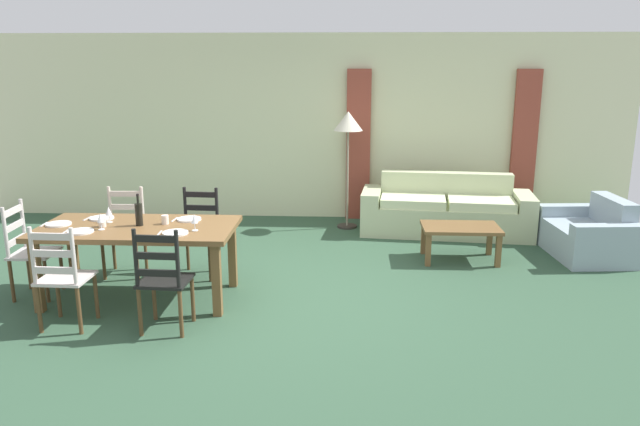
{
  "coord_description": "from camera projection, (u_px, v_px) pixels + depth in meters",
  "views": [
    {
      "loc": [
        0.69,
        -5.73,
        2.31
      ],
      "look_at": [
        0.38,
        0.47,
        0.75
      ],
      "focal_mm": 34.06,
      "sensor_mm": 36.0,
      "label": 1
    }
  ],
  "objects": [
    {
      "name": "fork_far_right",
      "position": [
        175.0,
        220.0,
        6.13
      ],
      "size": [
        0.03,
        0.17,
        0.01
      ],
      "primitive_type": "cube",
      "rotation": [
        0.0,
        0.0,
        -0.08
      ],
      "color": "silver",
      "rests_on": "dining_table"
    },
    {
      "name": "wine_bottle",
      "position": [
        139.0,
        214.0,
        5.89
      ],
      "size": [
        0.07,
        0.07,
        0.32
      ],
      "color": "black",
      "rests_on": "dining_table"
    },
    {
      "name": "standing_lamp",
      "position": [
        348.0,
        128.0,
        8.32
      ],
      "size": [
        0.4,
        0.4,
        1.64
      ],
      "color": "#332D28",
      "rests_on": "ground_plane"
    },
    {
      "name": "coffee_cup_secondary",
      "position": [
        102.0,
        222.0,
        5.86
      ],
      "size": [
        0.07,
        0.07,
        0.09
      ],
      "primitive_type": "cylinder",
      "color": "beige",
      "rests_on": "dining_table"
    },
    {
      "name": "dining_table",
      "position": [
        138.0,
        235.0,
        5.92
      ],
      "size": [
        1.9,
        0.96,
        0.75
      ],
      "color": "brown",
      "rests_on": "ground_plane"
    },
    {
      "name": "dining_chair_head_west",
      "position": [
        29.0,
        250.0,
        6.04
      ],
      "size": [
        0.42,
        0.44,
        0.96
      ],
      "color": "beige",
      "rests_on": "ground_plane"
    },
    {
      "name": "wine_glass_far_left",
      "position": [
        109.0,
        212.0,
        6.0
      ],
      "size": [
        0.06,
        0.06,
        0.16
      ],
      "color": "white",
      "rests_on": "dining_table"
    },
    {
      "name": "dining_chair_far_left",
      "position": [
        125.0,
        232.0,
        6.7
      ],
      "size": [
        0.44,
        0.42,
        0.96
      ],
      "color": "beige",
      "rests_on": "ground_plane"
    },
    {
      "name": "fork_near_right",
      "position": [
        159.0,
        233.0,
        5.64
      ],
      "size": [
        0.03,
        0.17,
        0.01
      ],
      "primitive_type": "cube",
      "rotation": [
        0.0,
        0.0,
        0.06
      ],
      "color": "silver",
      "rests_on": "dining_table"
    },
    {
      "name": "dining_chair_near_right",
      "position": [
        163.0,
        280.0,
        5.23
      ],
      "size": [
        0.44,
        0.42,
        0.96
      ],
      "color": "black",
      "rests_on": "ground_plane"
    },
    {
      "name": "dinner_plate_near_right",
      "position": [
        175.0,
        233.0,
        5.63
      ],
      "size": [
        0.24,
        0.24,
        0.02
      ],
      "primitive_type": "cylinder",
      "color": "white",
      "rests_on": "dining_table"
    },
    {
      "name": "coffee_table",
      "position": [
        461.0,
        231.0,
        7.16
      ],
      "size": [
        0.9,
        0.56,
        0.42
      ],
      "color": "brown",
      "rests_on": "ground_plane"
    },
    {
      "name": "fork_far_left",
      "position": [
        87.0,
        218.0,
        6.17
      ],
      "size": [
        0.03,
        0.17,
        0.01
      ],
      "primitive_type": "cube",
      "rotation": [
        0.0,
        0.0,
        -0.08
      ],
      "color": "silver",
      "rests_on": "dining_table"
    },
    {
      "name": "dinner_plate_head_west",
      "position": [
        59.0,
        224.0,
        5.93
      ],
      "size": [
        0.24,
        0.24,
        0.02
      ],
      "primitive_type": "cylinder",
      "color": "white",
      "rests_on": "dining_table"
    },
    {
      "name": "wall_far",
      "position": [
        304.0,
        127.0,
        9.01
      ],
      "size": [
        9.6,
        0.16,
        2.7
      ],
      "primitive_type": "cube",
      "color": "beige",
      "rests_on": "ground_plane"
    },
    {
      "name": "dinner_plate_far_left",
      "position": [
        102.0,
        218.0,
        6.16
      ],
      "size": [
        0.24,
        0.24,
        0.02
      ],
      "primitive_type": "cylinder",
      "color": "white",
      "rests_on": "dining_table"
    },
    {
      "name": "coffee_cup_primary",
      "position": [
        165.0,
        220.0,
        5.96
      ],
      "size": [
        0.07,
        0.07,
        0.09
      ],
      "primitive_type": "cylinder",
      "color": "beige",
      "rests_on": "dining_table"
    },
    {
      "name": "wine_glass_near_left",
      "position": [
        100.0,
        218.0,
        5.74
      ],
      "size": [
        0.06,
        0.06,
        0.16
      ],
      "color": "white",
      "rests_on": "dining_table"
    },
    {
      "name": "dining_chair_near_left",
      "position": [
        62.0,
        277.0,
        5.29
      ],
      "size": [
        0.43,
        0.41,
        0.96
      ],
      "color": "beige",
      "rests_on": "ground_plane"
    },
    {
      "name": "fork_head_west",
      "position": [
        44.0,
        224.0,
        5.94
      ],
      "size": [
        0.03,
        0.17,
        0.01
      ],
      "primitive_type": "cube",
      "rotation": [
        0.0,
        0.0,
        0.08
      ],
      "color": "silver",
      "rests_on": "dining_table"
    },
    {
      "name": "dinner_plate_near_left",
      "position": [
        80.0,
        231.0,
        5.68
      ],
      "size": [
        0.24,
        0.24,
        0.02
      ],
      "primitive_type": "cylinder",
      "color": "white",
      "rests_on": "dining_table"
    },
    {
      "name": "curtain_panel_right",
      "position": [
        524.0,
        147.0,
        8.78
      ],
      "size": [
        0.35,
        0.08,
        2.2
      ],
      "primitive_type": "cube",
      "color": "brown",
      "rests_on": "ground_plane"
    },
    {
      "name": "armchair_upholstered",
      "position": [
        591.0,
        236.0,
        7.35
      ],
      "size": [
        0.89,
        1.22,
        0.72
      ],
      "color": "#96A9B4",
      "rests_on": "ground_plane"
    },
    {
      "name": "dinner_plate_far_right",
      "position": [
        189.0,
        219.0,
        6.12
      ],
      "size": [
        0.24,
        0.24,
        0.02
      ],
      "primitive_type": "cylinder",
      "color": "white",
      "rests_on": "dining_table"
    },
    {
      "name": "curtain_panel_left",
      "position": [
        358.0,
        146.0,
        8.9
      ],
      "size": [
        0.35,
        0.08,
        2.2
      ],
      "primitive_type": "cube",
      "color": "brown",
      "rests_on": "ground_plane"
    },
    {
      "name": "dining_chair_far_right",
      "position": [
        199.0,
        233.0,
        6.66
      ],
      "size": [
        0.44,
        0.43,
        0.96
      ],
      "color": "black",
      "rests_on": "ground_plane"
    },
    {
      "name": "couch",
      "position": [
        446.0,
        212.0,
        8.35
      ],
      "size": [
        2.35,
        1.03,
        0.8
      ],
      "color": "beige",
      "rests_on": "ground_plane"
    },
    {
      "name": "wine_glass_near_right",
      "position": [
        194.0,
        219.0,
        5.71
      ],
      "size": [
        0.06,
        0.06,
        0.16
      ],
      "color": "white",
      "rests_on": "dining_table"
    },
    {
      "name": "ground_plane",
      "position": [
        280.0,
        296.0,
        6.15
      ],
      "size": [
        9.6,
        9.6,
        0.02
      ],
      "primitive_type": "cube",
      "color": "#31503A"
    },
    {
      "name": "fork_near_left",
      "position": [
        65.0,
        232.0,
        5.68
      ],
      "size": [
        0.02,
        0.17,
        0.01
      ],
      "primitive_type": "cube",
      "rotation": [
        0.0,
        0.0,
        0.04
      ],
      "color": "silver",
      "rests_on": "dining_table"
    }
  ]
}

